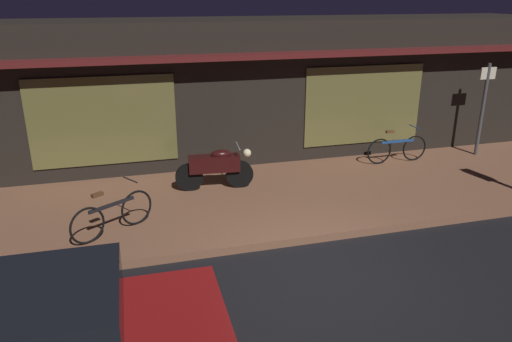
# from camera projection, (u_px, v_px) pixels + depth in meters

# --- Properties ---
(ground_plane) EXTENTS (60.00, 60.00, 0.00)m
(ground_plane) POSITION_uv_depth(u_px,v_px,m) (320.00, 275.00, 7.73)
(ground_plane) COLOR black
(sidewalk_slab) EXTENTS (18.00, 4.00, 0.15)m
(sidewalk_slab) POSITION_uv_depth(u_px,v_px,m) (266.00, 199.00, 10.43)
(sidewalk_slab) COLOR brown
(sidewalk_slab) RESTS_ON ground_plane
(storefront_building) EXTENTS (18.00, 3.30, 3.60)m
(storefront_building) POSITION_uv_depth(u_px,v_px,m) (230.00, 90.00, 12.91)
(storefront_building) COLOR black
(storefront_building) RESTS_ON ground_plane
(motorcycle) EXTENTS (1.70, 0.55, 0.97)m
(motorcycle) POSITION_uv_depth(u_px,v_px,m) (216.00, 167.00, 10.62)
(motorcycle) COLOR black
(motorcycle) RESTS_ON sidewalk_slab
(bicycle_parked) EXTENTS (1.66, 0.42, 0.91)m
(bicycle_parked) POSITION_uv_depth(u_px,v_px,m) (397.00, 149.00, 12.36)
(bicycle_parked) COLOR black
(bicycle_parked) RESTS_ON sidewalk_slab
(bicycle_extra) EXTENTS (1.42, 0.93, 0.91)m
(bicycle_extra) POSITION_uv_depth(u_px,v_px,m) (113.00, 215.00, 8.64)
(bicycle_extra) COLOR black
(bicycle_extra) RESTS_ON sidewalk_slab
(sign_post) EXTENTS (0.44, 0.09, 2.40)m
(sign_post) POSITION_uv_depth(u_px,v_px,m) (483.00, 104.00, 12.61)
(sign_post) COLOR #47474C
(sign_post) RESTS_ON sidewalk_slab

